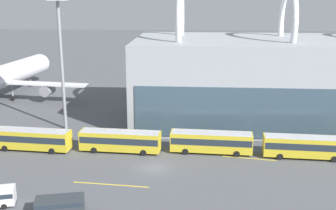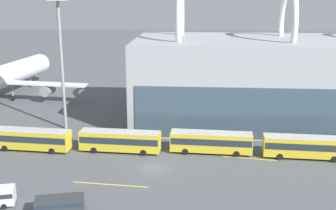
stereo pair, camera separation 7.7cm
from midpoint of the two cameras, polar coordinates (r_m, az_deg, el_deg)
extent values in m
plane|color=#515459|center=(61.81, -1.78, -8.53)|extent=(440.00, 440.00, 0.00)
torus|color=white|center=(81.63, 1.68, 11.07)|extent=(1.10, 14.06, 14.06)
torus|color=white|center=(83.18, 15.92, 10.58)|extent=(1.10, 14.06, 14.06)
cylinder|color=white|center=(107.70, -21.39, 3.66)|extent=(9.30, 37.41, 5.24)
sphere|color=white|center=(123.52, -16.92, 5.42)|extent=(5.13, 5.13, 5.13)
cylinder|color=gray|center=(100.31, -15.97, 1.94)|extent=(2.80, 3.62, 2.45)
cylinder|color=gray|center=(118.68, -18.16, 3.66)|extent=(0.36, 0.36, 4.16)
cylinder|color=black|center=(119.09, -18.08, 2.68)|extent=(0.57, 1.14, 1.10)
cylinder|color=gray|center=(104.57, -20.31, 1.98)|extent=(0.36, 0.36, 4.16)
cylinder|color=black|center=(105.03, -20.21, 0.88)|extent=(0.57, 1.14, 1.10)
cylinder|color=silver|center=(104.95, 5.79, 4.23)|extent=(8.86, 31.81, 4.26)
sphere|color=silver|center=(120.26, 4.51, 5.66)|extent=(4.17, 4.17, 4.17)
cone|color=silver|center=(89.80, 7.50, 2.30)|extent=(5.02, 7.44, 4.04)
cube|color=silver|center=(103.24, 5.96, 3.62)|extent=(35.59, 8.57, 0.35)
cylinder|color=gray|center=(102.26, 0.45, 2.80)|extent=(2.66, 3.35, 2.23)
cylinder|color=gray|center=(105.71, 11.26, 2.92)|extent=(2.66, 3.35, 2.23)
cube|color=#19724C|center=(89.62, 7.51, 5.35)|extent=(1.24, 5.70, 8.14)
cube|color=silver|center=(90.45, 7.42, 2.67)|extent=(11.42, 4.80, 0.28)
cylinder|color=gray|center=(115.65, 4.87, 4.04)|extent=(0.36, 0.36, 4.02)
cylinder|color=black|center=(116.06, 4.84, 3.07)|extent=(0.61, 1.15, 1.10)
cylinder|color=gray|center=(103.15, 4.42, 2.68)|extent=(0.36, 0.36, 4.02)
cylinder|color=black|center=(103.60, 4.40, 1.60)|extent=(0.61, 1.15, 1.10)
cylinder|color=gray|center=(104.11, 7.44, 2.72)|extent=(0.36, 0.36, 4.02)
cylinder|color=black|center=(104.56, 7.40, 1.64)|extent=(0.61, 1.15, 1.10)
cube|color=gold|center=(71.35, -18.01, -4.37)|extent=(13.01, 3.79, 2.99)
cube|color=#232D38|center=(71.25, -18.03, -4.15)|extent=(12.76, 3.80, 1.05)
cube|color=silver|center=(70.89, -18.10, -3.28)|extent=(12.62, 3.68, 0.12)
cylinder|color=black|center=(71.25, -14.58, -5.30)|extent=(1.02, 0.38, 1.00)
cylinder|color=black|center=(69.04, -15.42, -6.04)|extent=(1.02, 0.38, 1.00)
cylinder|color=black|center=(74.69, -20.22, -4.81)|extent=(1.02, 0.38, 1.00)
cylinder|color=black|center=(72.58, -21.19, -5.49)|extent=(1.02, 0.38, 1.00)
cube|color=gold|center=(67.58, -6.46, -4.79)|extent=(12.98, 3.56, 2.99)
cube|color=#232D38|center=(67.48, -6.47, -4.55)|extent=(12.72, 3.58, 1.05)
cube|color=silver|center=(67.10, -6.50, -3.64)|extent=(12.59, 3.45, 0.12)
cylinder|color=black|center=(68.42, -2.91, -5.68)|extent=(1.02, 0.36, 1.00)
cylinder|color=black|center=(66.05, -3.33, -6.47)|extent=(1.02, 0.36, 1.00)
cylinder|color=black|center=(70.25, -9.33, -5.30)|extent=(1.02, 0.36, 1.00)
cylinder|color=black|center=(67.95, -9.97, -6.05)|extent=(1.02, 0.36, 1.00)
cube|color=gold|center=(67.00, 5.89, -4.95)|extent=(12.96, 3.44, 2.99)
cube|color=#232D38|center=(66.89, 5.90, -4.71)|extent=(12.70, 3.46, 1.05)
cube|color=silver|center=(66.52, 5.93, -3.79)|extent=(12.57, 3.34, 0.12)
cylinder|color=black|center=(68.75, 9.22, -5.76)|extent=(1.01, 0.35, 1.00)
cylinder|color=black|center=(66.33, 9.29, -6.56)|extent=(1.01, 0.35, 1.00)
cylinder|color=black|center=(68.86, 2.56, -5.53)|extent=(1.01, 0.35, 1.00)
cylinder|color=black|center=(66.45, 2.38, -6.32)|extent=(1.01, 0.35, 1.00)
cube|color=gold|center=(68.05, 18.20, -5.34)|extent=(12.96, 3.48, 2.99)
cube|color=#232D38|center=(67.95, 18.22, -5.11)|extent=(12.71, 3.49, 1.05)
cube|color=silver|center=(67.58, 18.30, -4.20)|extent=(12.58, 3.37, 0.12)
cylinder|color=black|center=(70.58, 21.11, -6.06)|extent=(1.01, 0.35, 1.00)
cylinder|color=black|center=(68.24, 21.60, -6.84)|extent=(1.01, 0.35, 1.00)
cylinder|color=black|center=(69.07, 14.66, -5.97)|extent=(1.01, 0.35, 1.00)
cylinder|color=black|center=(66.68, 14.92, -6.77)|extent=(1.01, 0.35, 1.00)
cylinder|color=black|center=(56.26, -20.98, -11.73)|extent=(0.73, 0.40, 0.70)
cylinder|color=black|center=(54.47, -21.31, -12.68)|extent=(0.73, 0.40, 0.70)
cube|color=#2D3338|center=(51.18, -14.41, -12.90)|extent=(5.84, 3.37, 1.75)
cube|color=#232D38|center=(51.05, -14.43, -12.63)|extent=(5.69, 3.35, 0.52)
cylinder|color=black|center=(52.61, -16.04, -13.23)|extent=(0.73, 0.38, 0.70)
cylinder|color=black|center=(52.31, -12.48, -13.14)|extent=(0.73, 0.38, 0.70)
cylinder|color=gray|center=(78.21, -14.15, 5.03)|extent=(0.58, 0.58, 23.32)
cube|color=yellow|center=(66.31, 10.96, -7.11)|extent=(8.25, 1.42, 0.01)
cube|color=yellow|center=(74.84, 21.04, -5.26)|extent=(6.64, 1.61, 0.01)
cube|color=yellow|center=(57.38, -7.75, -10.63)|extent=(10.39, 1.10, 0.01)
camera|label=1|loc=(0.04, -89.97, 0.01)|focal=45.00mm
camera|label=2|loc=(0.04, 90.03, -0.01)|focal=45.00mm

